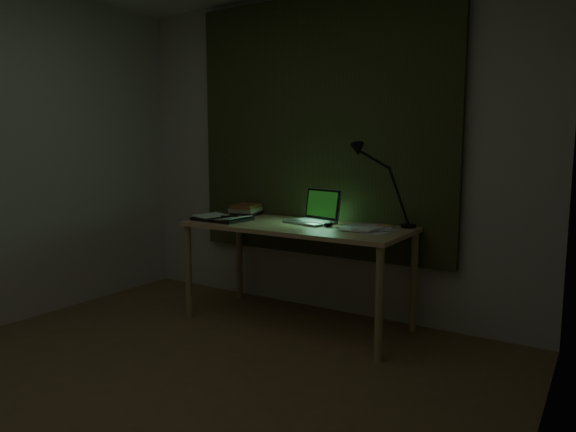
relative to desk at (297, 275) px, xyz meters
The scene contains 13 objects.
floor 1.61m from the desk, 91.77° to the right, with size 3.50×4.00×0.00m, color brown.
wall_back 0.98m from the desk, 96.29° to the left, with size 3.50×0.00×2.50m, color beige.
wall_right 2.47m from the desk, 42.56° to the right, with size 0.00×4.00×2.50m, color beige.
curtain 1.15m from the desk, 96.92° to the left, with size 2.20×0.06×2.00m, color #30361B.
desk is the anchor object (origin of this frame).
laptop 0.51m from the desk, 66.97° to the left, with size 0.35×0.39×0.25m, color #B5B5BA, non-canonical shape.
open_textbook 0.72m from the desk, 168.19° to the right, with size 0.40×0.29×0.03m, color silver, non-canonical shape.
book_stack 0.78m from the desk, 160.83° to the left, with size 0.20×0.24×0.10m, color silver, non-canonical shape.
loose_papers 0.63m from the desk, ahead, with size 0.32×0.34×0.02m, color white, non-canonical shape.
mouse 0.46m from the desk, ahead, with size 0.06×0.09×0.03m, color black.
sticky_yellow 0.75m from the desk, 20.62° to the left, with size 0.07×0.07×0.02m, color gold.
sticky_pink 0.72m from the desk, 18.79° to the left, with size 0.07×0.07×0.02m, color #F25E8E.
desk_lamp 1.02m from the desk, 21.25° to the left, with size 0.37×0.29×0.56m, color black, non-canonical shape.
Camera 1 is at (1.96, -1.58, 1.29)m, focal length 32.00 mm.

